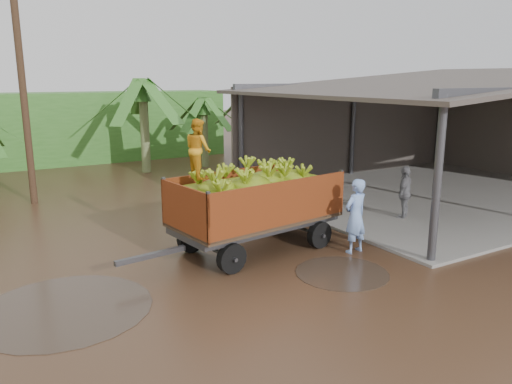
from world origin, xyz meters
TOP-DOWN VIEW (x-y plane):
  - ground at (0.00, 0.00)m, footprint 100.00×100.00m
  - packing_shed at (11.77, 1.77)m, footprint 12.78×10.80m
  - hedge_north at (-2.00, 16.00)m, footprint 22.00×3.00m
  - banana_trailer at (2.12, -0.76)m, footprint 5.99×2.60m
  - man_blue at (4.22, -2.18)m, footprint 0.75×0.54m
  - man_grey at (7.56, -0.68)m, footprint 1.07×0.83m
  - utility_pole at (-2.12, 7.46)m, footprint 1.20×0.24m

SIDE VIEW (x-z plane):
  - ground at x=0.00m, z-range 0.00..0.00m
  - man_grey at x=7.56m, z-range 0.00..1.70m
  - man_blue at x=4.22m, z-range 0.00..1.91m
  - banana_trailer at x=2.12m, z-range -0.42..2.99m
  - hedge_north at x=-2.00m, z-range 0.00..3.60m
  - packing_shed at x=11.77m, z-range 0.13..4.88m
  - utility_pole at x=-2.12m, z-range 0.06..8.23m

